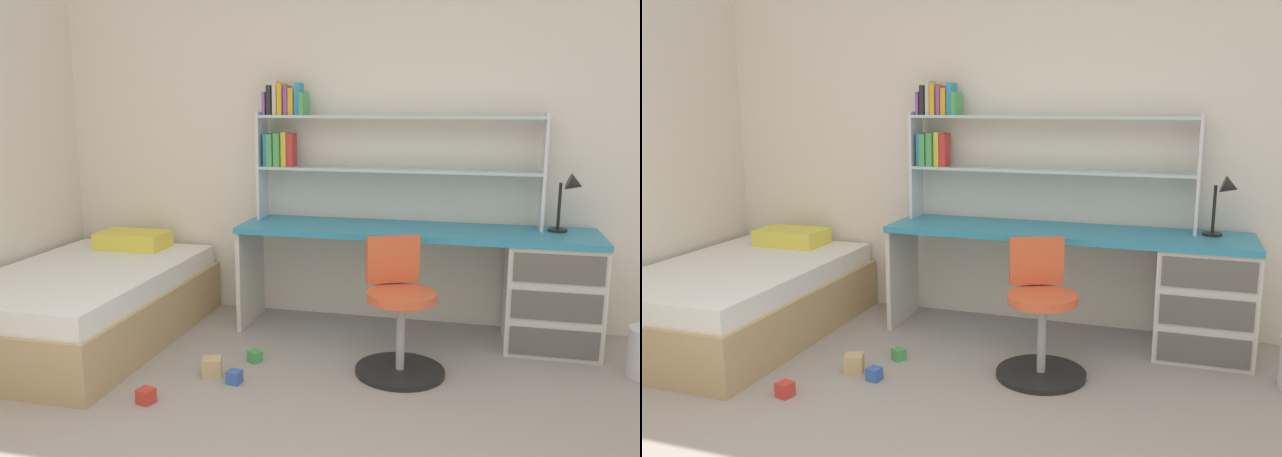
{
  "view_description": "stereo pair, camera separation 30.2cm",
  "coord_description": "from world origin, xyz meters",
  "views": [
    {
      "loc": [
        0.73,
        -1.78,
        1.55
      ],
      "look_at": [
        -0.13,
        1.76,
        0.84
      ],
      "focal_mm": 36.3,
      "sensor_mm": 36.0,
      "label": 1
    },
    {
      "loc": [
        1.02,
        -1.69,
        1.55
      ],
      "look_at": [
        -0.13,
        1.76,
        0.84
      ],
      "focal_mm": 36.3,
      "sensor_mm": 36.0,
      "label": 2
    }
  ],
  "objects": [
    {
      "name": "toy_block_natural_2",
      "position": [
        -0.71,
        1.48,
        0.05
      ],
      "size": [
        0.14,
        0.14,
        0.11
      ],
      "primitive_type": "cube",
      "rotation": [
        0.0,
        0.0,
        1.89
      ],
      "color": "tan",
      "rests_on": "ground_plane"
    },
    {
      "name": "room_shell",
      "position": [
        -1.27,
        1.3,
        1.29
      ],
      "size": [
        5.7,
        6.51,
        2.59
      ],
      "color": "silver",
      "rests_on": "ground_plane"
    },
    {
      "name": "toy_block_green_1",
      "position": [
        -0.53,
        1.74,
        0.04
      ],
      "size": [
        0.1,
        0.1,
        0.07
      ],
      "primitive_type": "cube",
      "rotation": [
        0.0,
        0.0,
        2.53
      ],
      "color": "#479E51",
      "rests_on": "ground_plane"
    },
    {
      "name": "toy_block_red_0",
      "position": [
        -0.91,
        1.08,
        0.04
      ],
      "size": [
        0.1,
        0.1,
        0.08
      ],
      "primitive_type": "cube",
      "rotation": [
        0.0,
        0.0,
        2.9
      ],
      "color": "red",
      "rests_on": "ground_plane"
    },
    {
      "name": "desk_lamp",
      "position": [
        1.31,
        2.53,
        0.99
      ],
      "size": [
        0.2,
        0.17,
        0.38
      ],
      "color": "black",
      "rests_on": "desk"
    },
    {
      "name": "bookshelf_hutch",
      "position": [
        -0.11,
        2.62,
        1.3
      ],
      "size": [
        1.94,
        0.22,
        0.97
      ],
      "color": "silver",
      "rests_on": "desk"
    },
    {
      "name": "swivel_chair",
      "position": [
        0.33,
        1.8,
        0.31
      ],
      "size": [
        0.52,
        0.52,
        0.78
      ],
      "color": "black",
      "rests_on": "ground_plane"
    },
    {
      "name": "toy_block_blue_3",
      "position": [
        -0.54,
        1.42,
        0.04
      ],
      "size": [
        0.08,
        0.08,
        0.07
      ],
      "primitive_type": "cube",
      "rotation": [
        0.0,
        0.0,
        2.99
      ],
      "color": "#3860B7",
      "rests_on": "ground_plane"
    },
    {
      "name": "bed_platform",
      "position": [
        -1.75,
        1.85,
        0.24
      ],
      "size": [
        1.16,
        1.8,
        0.6
      ],
      "color": "tan",
      "rests_on": "ground_plane"
    },
    {
      "name": "desk",
      "position": [
        0.99,
        2.45,
        0.42
      ],
      "size": [
        2.35,
        0.57,
        0.74
      ],
      "color": "teal",
      "rests_on": "ground_plane"
    }
  ]
}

